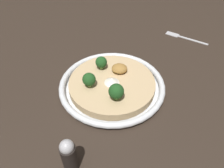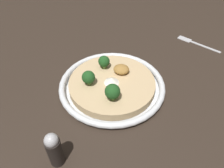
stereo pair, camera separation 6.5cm
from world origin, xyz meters
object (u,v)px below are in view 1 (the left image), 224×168
Objects in this scene: broccoli_back at (116,91)px; broccoli_right at (89,80)px; broccoli_front at (101,62)px; fork_utensil at (182,37)px; pepper_shaker at (69,156)px; risotto_bowl at (112,85)px.

broccoli_back reaches higher than broccoli_right.
broccoli_right is at bearing -29.18° from broccoli_back.
fork_utensil is (-0.29, -0.26, -0.05)m from broccoli_front.
broccoli_back reaches higher than fork_utensil.
broccoli_front is 0.31m from pepper_shaker.
broccoli_right is (0.02, 0.08, 0.00)m from broccoli_front.
broccoli_right is at bearing 22.63° from risotto_bowl.
pepper_shaker is (0.33, 0.56, 0.05)m from fork_utensil.
broccoli_right reaches higher than fork_utensil.
broccoli_right is 0.46× the size of pepper_shaker.
broccoli_right is (0.08, -0.04, -0.00)m from broccoli_back.
fork_utensil is at bearing -133.34° from broccoli_right.
risotto_bowl is at bearing -157.37° from broccoli_right.
broccoli_back is at bearing -115.16° from pepper_shaker.
risotto_bowl is 0.26m from pepper_shaker.
broccoli_right is 0.23m from pepper_shaker.
pepper_shaker reaches higher than broccoli_front.
pepper_shaker is (0.09, 0.18, -0.01)m from broccoli_back.
risotto_bowl is 6.94× the size of broccoli_right.
risotto_bowl is at bearing 123.38° from broccoli_front.
risotto_bowl is 6.31× the size of broccoli_back.
broccoli_right is 0.47m from fork_utensil.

